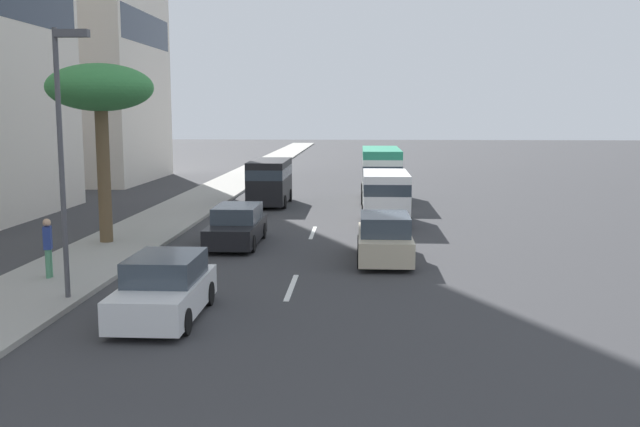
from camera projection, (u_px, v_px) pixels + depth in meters
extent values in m
plane|color=#38383A|center=(322.00, 211.00, 37.65)|extent=(198.00, 198.00, 0.00)
cube|color=#9E9B93|center=(185.00, 208.00, 38.04)|extent=(162.00, 3.53, 0.15)
cube|color=silver|center=(291.00, 287.00, 21.12)|extent=(3.20, 0.16, 0.01)
cube|color=silver|center=(313.00, 233.00, 30.72)|extent=(3.20, 0.16, 0.01)
cube|color=white|center=(164.00, 297.00, 17.86)|extent=(4.22, 1.82, 0.77)
cube|color=#38424C|center=(166.00, 267.00, 17.97)|extent=(2.32, 1.67, 0.63)
cylinder|color=black|center=(185.00, 322.00, 16.56)|extent=(0.64, 0.22, 0.64)
cylinder|color=black|center=(114.00, 321.00, 16.65)|extent=(0.64, 0.22, 0.64)
cylinder|color=black|center=(208.00, 293.00, 19.15)|extent=(0.64, 0.22, 0.64)
cylinder|color=black|center=(147.00, 293.00, 19.24)|extent=(0.64, 0.22, 0.64)
cube|color=white|center=(386.00, 196.00, 33.14)|extent=(4.67, 2.07, 2.20)
cube|color=#2D3842|center=(386.00, 186.00, 33.07)|extent=(4.68, 2.07, 0.53)
cylinder|color=black|center=(364.00, 211.00, 34.71)|extent=(0.72, 0.24, 0.72)
cylinder|color=black|center=(405.00, 212.00, 34.60)|extent=(0.72, 0.24, 0.72)
cylinder|color=black|center=(364.00, 220.00, 31.94)|extent=(0.72, 0.24, 0.72)
cylinder|color=black|center=(408.00, 220.00, 31.83)|extent=(0.72, 0.24, 0.72)
cube|color=beige|center=(384.00, 244.00, 24.94)|extent=(4.58, 1.82, 0.82)
cube|color=#38424C|center=(385.00, 224.00, 24.61)|extent=(2.52, 1.67, 0.67)
cylinder|color=black|center=(360.00, 244.00, 26.42)|extent=(0.64, 0.22, 0.64)
cylinder|color=black|center=(406.00, 244.00, 26.33)|extent=(0.64, 0.22, 0.64)
cylinder|color=black|center=(360.00, 259.00, 23.62)|extent=(0.64, 0.22, 0.64)
cylinder|color=black|center=(411.00, 260.00, 23.52)|extent=(0.64, 0.22, 0.64)
cube|color=black|center=(270.00, 181.00, 39.87)|extent=(5.25, 1.98, 2.31)
cube|color=#2D3842|center=(270.00, 172.00, 39.80)|extent=(5.26, 1.99, 0.56)
cylinder|color=black|center=(284.00, 202.00, 38.40)|extent=(0.72, 0.24, 0.72)
cylinder|color=black|center=(249.00, 202.00, 38.51)|extent=(0.72, 0.24, 0.72)
cylinder|color=black|center=(290.00, 195.00, 41.52)|extent=(0.72, 0.24, 0.72)
cylinder|color=black|center=(257.00, 195.00, 41.62)|extent=(0.72, 0.24, 0.72)
cube|color=silver|center=(381.00, 177.00, 41.60)|extent=(6.99, 2.14, 2.39)
cube|color=#268C66|center=(381.00, 152.00, 41.40)|extent=(6.99, 2.14, 0.45)
cube|color=#28333D|center=(381.00, 169.00, 41.54)|extent=(7.00, 2.14, 0.80)
cylinder|color=black|center=(363.00, 190.00, 43.81)|extent=(0.84, 0.26, 0.84)
cylinder|color=black|center=(396.00, 190.00, 43.69)|extent=(0.84, 0.26, 0.84)
cylinder|color=black|center=(363.00, 198.00, 39.80)|extent=(0.84, 0.26, 0.84)
cylinder|color=black|center=(400.00, 198.00, 39.69)|extent=(0.84, 0.26, 0.84)
cube|color=black|center=(237.00, 231.00, 27.84)|extent=(4.77, 1.79, 0.75)
cube|color=#38424C|center=(237.00, 213.00, 27.98)|extent=(2.63, 1.65, 0.61)
cylinder|color=black|center=(252.00, 244.00, 26.37)|extent=(0.64, 0.22, 0.64)
cylinder|color=black|center=(208.00, 243.00, 26.46)|extent=(0.64, 0.22, 0.64)
cylinder|color=black|center=(263.00, 231.00, 29.29)|extent=(0.64, 0.22, 0.64)
cylinder|color=black|center=(223.00, 230.00, 29.38)|extent=(0.64, 0.22, 0.64)
cylinder|color=#4C8C66|center=(48.00, 264.00, 21.60)|extent=(0.14, 0.14, 0.88)
cylinder|color=#4C8C66|center=(50.00, 263.00, 21.76)|extent=(0.14, 0.14, 0.88)
cube|color=navy|center=(48.00, 238.00, 21.57)|extent=(0.36, 0.29, 0.70)
sphere|color=tan|center=(47.00, 223.00, 21.50)|extent=(0.24, 0.24, 0.24)
cylinder|color=brown|center=(104.00, 173.00, 27.42)|extent=(0.50, 0.50, 5.34)
ellipsoid|color=#388442|center=(100.00, 87.00, 26.96)|extent=(4.00, 4.00, 1.80)
cylinder|color=#4C4C51|center=(61.00, 166.00, 18.93)|extent=(0.14, 0.14, 7.18)
cube|color=#4C4C51|center=(72.00, 33.00, 18.42)|extent=(0.24, 0.90, 0.20)
cube|color=#2D3847|center=(28.00, 2.00, 33.72)|extent=(10.77, 0.08, 2.06)
cube|color=#2D3847|center=(146.00, 29.00, 52.36)|extent=(11.57, 0.08, 2.34)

